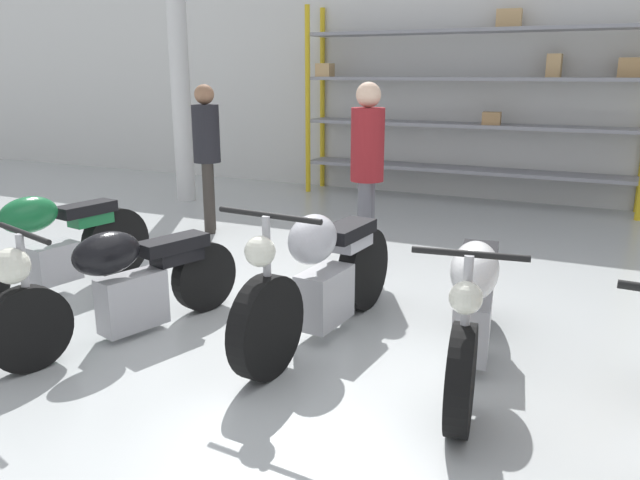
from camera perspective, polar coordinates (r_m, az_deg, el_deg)
name	(u,v)px	position (r m, az deg, el deg)	size (l,w,h in m)	color
ground_plane	(296,349)	(4.47, -2.21, -9.93)	(30.00, 30.00, 0.00)	#B2B7B7
back_wall	(483,78)	(9.85, 14.64, 14.11)	(30.00, 0.08, 3.60)	silver
shelving_rack	(470,98)	(9.52, 13.56, 12.51)	(4.92, 0.63, 2.88)	gold
support_pillar	(180,78)	(9.58, -12.68, 14.22)	(0.28, 0.28, 3.60)	silver
motorcycle_green	(46,248)	(5.78, -23.76, -0.65)	(0.66, 2.05, 1.02)	black
motorcycle_black	(122,283)	(4.72, -17.67, -3.74)	(0.85, 1.95, 0.93)	black
motorcycle_silver	(321,278)	(4.48, 0.11, -3.49)	(0.74, 2.07, 1.07)	black
motorcycle_white	(473,305)	(4.13, 13.83, -5.76)	(0.60, 2.16, 1.01)	black
person_browsing	(367,160)	(6.03, 4.34, 7.27)	(0.36, 0.36, 1.80)	#595960
person_near_rack	(207,146)	(7.58, -10.33, 8.42)	(0.44, 0.44, 1.75)	#38332D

